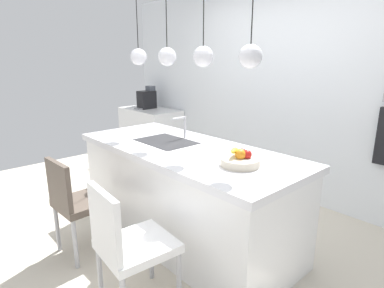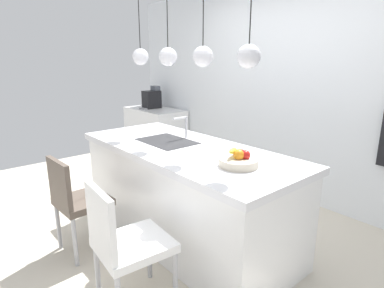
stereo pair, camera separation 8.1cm
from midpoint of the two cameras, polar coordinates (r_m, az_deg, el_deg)
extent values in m
plane|color=beige|center=(3.26, -0.44, -15.98)|extent=(6.60, 6.60, 0.00)
cube|color=white|center=(4.07, 17.88, 8.99)|extent=(6.00, 0.10, 2.60)
cube|color=white|center=(3.06, -0.46, -9.24)|extent=(2.19, 0.89, 0.84)
cube|color=white|center=(2.91, -0.48, -1.14)|extent=(2.25, 0.95, 0.06)
cube|color=#2D2D30|center=(3.11, -3.72, 0.40)|extent=(0.56, 0.40, 0.02)
cylinder|color=silver|center=(3.23, -0.33, 3.06)|extent=(0.02, 0.02, 0.22)
cylinder|color=silver|center=(3.16, -1.45, 4.64)|extent=(0.02, 0.16, 0.02)
cylinder|color=beige|center=(2.42, 9.24, -3.23)|extent=(0.30, 0.30, 0.06)
sphere|color=red|center=(2.41, 10.47, -1.93)|extent=(0.07, 0.07, 0.07)
sphere|color=red|center=(2.42, 9.55, -1.79)|extent=(0.08, 0.08, 0.08)
sphere|color=orange|center=(2.39, 9.28, -1.91)|extent=(0.08, 0.08, 0.08)
ellipsoid|color=yellow|center=(2.42, 8.27, -1.20)|extent=(0.13, 0.18, 0.07)
cube|color=white|center=(5.62, -6.14, 2.03)|extent=(1.10, 0.60, 0.84)
cube|color=black|center=(5.59, -6.78, 7.87)|extent=(0.20, 0.28, 0.30)
cube|color=gray|center=(5.52, -8.22, 6.28)|extent=(0.16, 0.08, 0.02)
cube|color=#4C515B|center=(5.62, -6.12, 9.87)|extent=(0.14, 0.11, 0.08)
cube|color=brown|center=(2.99, -18.07, -9.68)|extent=(0.43, 0.43, 0.06)
cube|color=brown|center=(2.84, -21.80, -6.47)|extent=(0.39, 0.06, 0.38)
cylinder|color=#B2B2B7|center=(3.02, -13.14, -14.26)|extent=(0.04, 0.04, 0.44)
cylinder|color=#B2B2B7|center=(3.30, -16.28, -11.85)|extent=(0.04, 0.04, 0.44)
cylinder|color=#B2B2B7|center=(2.90, -19.33, -16.17)|extent=(0.04, 0.04, 0.44)
cylinder|color=#B2B2B7|center=(3.19, -21.99, -13.43)|extent=(0.04, 0.04, 0.44)
cube|color=white|center=(2.29, -9.20, -17.31)|extent=(0.47, 0.50, 0.06)
cube|color=white|center=(2.10, -14.87, -13.25)|extent=(0.42, 0.07, 0.42)
cylinder|color=#B2B2B7|center=(2.38, -1.93, -22.92)|extent=(0.04, 0.04, 0.43)
cylinder|color=#B2B2B7|center=(2.64, -6.70, -18.71)|extent=(0.04, 0.04, 0.43)
cylinder|color=#B2B2B7|center=(2.51, -15.51, -21.24)|extent=(0.04, 0.04, 0.43)
sphere|color=silver|center=(3.36, -8.44, 15.09)|extent=(0.16, 0.16, 0.16)
cylinder|color=black|center=(3.38, -8.71, 21.58)|extent=(0.01, 0.01, 0.60)
sphere|color=silver|center=(2.97, -3.49, 15.25)|extent=(0.16, 0.16, 0.16)
cylinder|color=black|center=(3.00, -3.62, 22.57)|extent=(0.01, 0.01, 0.60)
sphere|color=silver|center=(2.62, 2.87, 15.28)|extent=(0.16, 0.16, 0.16)
cylinder|color=black|center=(2.65, 2.99, 23.59)|extent=(0.01, 0.01, 0.60)
sphere|color=silver|center=(2.30, 11.10, 15.07)|extent=(0.16, 0.16, 0.16)
camera|label=1|loc=(0.04, -89.18, 0.22)|focal=29.95mm
camera|label=2|loc=(0.04, 90.82, -0.22)|focal=29.95mm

